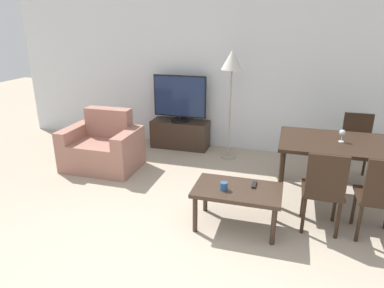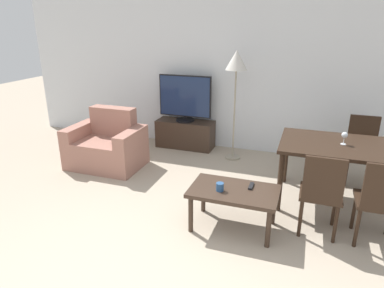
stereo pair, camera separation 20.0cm
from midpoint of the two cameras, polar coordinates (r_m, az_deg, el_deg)
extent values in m
cube|color=silver|center=(5.62, 8.70, 12.48)|extent=(7.74, 0.06, 2.70)
cube|color=#9E6B5B|center=(5.19, -13.05, -1.47)|extent=(0.69, 0.73, 0.42)
cube|color=#9E6B5B|center=(5.27, -11.90, 3.77)|extent=(0.69, 0.20, 0.42)
cube|color=#9E6B5B|center=(5.39, -17.06, 0.00)|extent=(0.18, 0.73, 0.60)
cube|color=#9E6B5B|center=(4.94, -8.83, -1.12)|extent=(0.18, 0.73, 0.60)
cube|color=#38281E|center=(5.82, -0.14, 1.67)|extent=(0.96, 0.37, 0.46)
cylinder|color=black|center=(5.75, -0.15, 4.01)|extent=(0.31, 0.31, 0.03)
cylinder|color=black|center=(5.74, -0.15, 4.40)|extent=(0.04, 0.04, 0.05)
cube|color=black|center=(5.65, -0.15, 7.97)|extent=(0.89, 0.04, 0.68)
cube|color=#19284C|center=(5.63, -0.23, 7.93)|extent=(0.85, 0.01, 0.65)
cube|color=#38281E|center=(3.53, 8.63, -7.81)|extent=(0.89, 0.54, 0.04)
cylinder|color=#38281E|center=(3.53, 1.44, -11.63)|extent=(0.05, 0.05, 0.40)
cylinder|color=#38281E|center=(3.42, 14.30, -13.52)|extent=(0.05, 0.05, 0.40)
cylinder|color=#38281E|center=(3.89, 3.40, -8.50)|extent=(0.05, 0.05, 0.40)
cylinder|color=#38281E|center=(3.79, 14.96, -10.07)|extent=(0.05, 0.05, 0.40)
cube|color=black|center=(4.25, 25.77, -0.40)|extent=(1.47, 0.91, 0.04)
cylinder|color=black|center=(3.99, 15.86, -6.16)|extent=(0.06, 0.06, 0.70)
cylinder|color=black|center=(4.71, 16.57, -2.15)|extent=(0.06, 0.06, 0.70)
cube|color=black|center=(3.70, 22.10, -7.68)|extent=(0.40, 0.40, 0.04)
cylinder|color=black|center=(3.94, 19.25, -9.27)|extent=(0.04, 0.04, 0.41)
cylinder|color=black|center=(3.96, 23.98, -9.74)|extent=(0.04, 0.04, 0.41)
cylinder|color=black|center=(3.65, 19.15, -11.64)|extent=(0.04, 0.04, 0.41)
cylinder|color=black|center=(3.68, 24.28, -12.13)|extent=(0.04, 0.04, 0.41)
cube|color=black|center=(3.44, 22.69, -5.52)|extent=(0.37, 0.04, 0.44)
cube|color=black|center=(5.02, 27.47, -1.32)|extent=(0.40, 0.40, 0.04)
cylinder|color=black|center=(4.92, 25.43, -4.17)|extent=(0.04, 0.04, 0.41)
cylinder|color=black|center=(4.98, 29.12, -4.54)|extent=(0.04, 0.04, 0.41)
cylinder|color=black|center=(5.22, 25.13, -2.79)|extent=(0.04, 0.04, 0.41)
cylinder|color=black|center=(5.27, 28.61, -3.16)|extent=(0.04, 0.04, 0.41)
cube|color=black|center=(5.12, 27.64, 1.84)|extent=(0.37, 0.04, 0.44)
cube|color=black|center=(3.78, 29.92, -8.40)|extent=(0.40, 0.40, 0.04)
cylinder|color=black|center=(3.99, 26.70, -9.98)|extent=(0.04, 0.04, 0.41)
cylinder|color=black|center=(3.71, 27.24, -12.37)|extent=(0.04, 0.04, 0.41)
cylinder|color=gray|center=(5.47, 7.79, -2.19)|extent=(0.24, 0.24, 0.02)
cylinder|color=gray|center=(5.25, 8.14, 4.79)|extent=(0.02, 0.02, 1.35)
cone|color=beige|center=(5.11, 8.59, 13.69)|extent=(0.32, 0.32, 0.28)
cube|color=black|center=(3.60, 11.41, -6.89)|extent=(0.04, 0.15, 0.02)
cylinder|color=navy|center=(3.46, 6.33, -7.13)|extent=(0.08, 0.08, 0.08)
cylinder|color=silver|center=(4.23, 25.15, -0.04)|extent=(0.06, 0.06, 0.01)
cylinder|color=silver|center=(4.22, 25.22, 0.46)|extent=(0.01, 0.01, 0.07)
sphere|color=silver|center=(4.20, 25.36, 1.35)|extent=(0.07, 0.07, 0.07)
camera|label=1|loc=(0.10, -88.61, 0.50)|focal=32.00mm
camera|label=2|loc=(0.10, 91.39, -0.50)|focal=32.00mm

